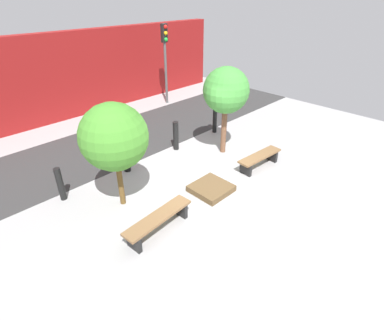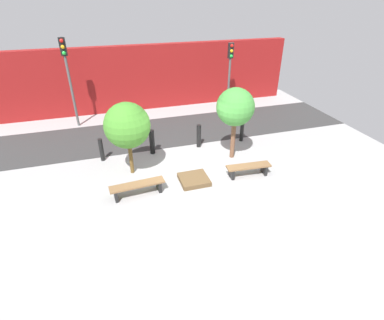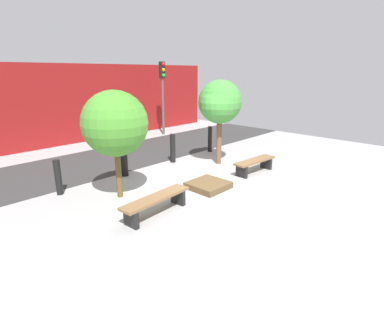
{
  "view_description": "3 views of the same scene",
  "coord_description": "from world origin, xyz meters",
  "px_view_note": "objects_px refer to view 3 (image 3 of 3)",
  "views": [
    {
      "loc": [
        -5.21,
        -4.5,
        4.9
      ],
      "look_at": [
        -0.46,
        0.24,
        1.07
      ],
      "focal_mm": 28.0,
      "sensor_mm": 36.0,
      "label": 1
    },
    {
      "loc": [
        -2.7,
        -8.6,
        6.06
      ],
      "look_at": [
        -0.06,
        0.0,
        0.88
      ],
      "focal_mm": 28.0,
      "sensor_mm": 36.0,
      "label": 2
    },
    {
      "loc": [
        -5.97,
        -5.13,
        3.14
      ],
      "look_at": [
        -0.58,
        0.03,
        0.93
      ],
      "focal_mm": 28.0,
      "sensor_mm": 36.0,
      "label": 3
    }
  ],
  "objects_px": {
    "bollard_left": "(124,160)",
    "traffic_light_mid_west": "(163,85)",
    "tree_behind_left_bench": "(115,124)",
    "bollard_center": "(173,148)",
    "planter_bed": "(208,185)",
    "tree_behind_right_bench": "(220,102)",
    "bench_left": "(156,202)",
    "bench_right": "(255,163)",
    "bollard_far_left": "(58,177)",
    "bollard_right": "(210,139)"
  },
  "relations": [
    {
      "from": "bollard_left",
      "to": "traffic_light_mid_west",
      "type": "relative_size",
      "value": 0.29
    },
    {
      "from": "tree_behind_left_bench",
      "to": "bollard_center",
      "type": "bearing_deg",
      "value": 22.68
    },
    {
      "from": "planter_bed",
      "to": "bollard_left",
      "type": "bearing_deg",
      "value": 111.74
    },
    {
      "from": "tree_behind_right_bench",
      "to": "bollard_left",
      "type": "bearing_deg",
      "value": 157.32
    },
    {
      "from": "bench_left",
      "to": "bollard_left",
      "type": "xyz_separation_m",
      "value": [
        1.02,
        2.76,
        0.21
      ]
    },
    {
      "from": "bench_left",
      "to": "tree_behind_left_bench",
      "type": "xyz_separation_m",
      "value": [
        0.0,
        1.48,
        1.59
      ]
    },
    {
      "from": "bench_right",
      "to": "bollard_center",
      "type": "bearing_deg",
      "value": 114.63
    },
    {
      "from": "planter_bed",
      "to": "bollard_far_left",
      "type": "bearing_deg",
      "value": 140.1
    },
    {
      "from": "bench_right",
      "to": "tree_behind_left_bench",
      "type": "relative_size",
      "value": 0.61
    },
    {
      "from": "bench_right",
      "to": "bench_left",
      "type": "bearing_deg",
      "value": -175.6
    },
    {
      "from": "tree_behind_left_bench",
      "to": "bollard_left",
      "type": "height_order",
      "value": "tree_behind_left_bench"
    },
    {
      "from": "bench_right",
      "to": "bollard_center",
      "type": "height_order",
      "value": "bollard_center"
    },
    {
      "from": "bench_right",
      "to": "bollard_far_left",
      "type": "bearing_deg",
      "value": 155.98
    },
    {
      "from": "bollard_left",
      "to": "planter_bed",
      "type": "bearing_deg",
      "value": -68.26
    },
    {
      "from": "bench_right",
      "to": "planter_bed",
      "type": "bearing_deg",
      "value": 178.8
    },
    {
      "from": "bench_right",
      "to": "tree_behind_right_bench",
      "type": "bearing_deg",
      "value": 94.4
    },
    {
      "from": "bench_left",
      "to": "bollard_far_left",
      "type": "xyz_separation_m",
      "value": [
        -1.03,
        2.76,
        0.16
      ]
    },
    {
      "from": "planter_bed",
      "to": "tree_behind_left_bench",
      "type": "height_order",
      "value": "tree_behind_left_bench"
    },
    {
      "from": "tree_behind_left_bench",
      "to": "traffic_light_mid_west",
      "type": "relative_size",
      "value": 0.76
    },
    {
      "from": "bench_right",
      "to": "traffic_light_mid_west",
      "type": "xyz_separation_m",
      "value": [
        2.04,
        6.76,
        2.18
      ]
    },
    {
      "from": "planter_bed",
      "to": "bench_right",
      "type": "bearing_deg",
      "value": -5.6
    },
    {
      "from": "bench_right",
      "to": "tree_behind_right_bench",
      "type": "distance_m",
      "value": 2.35
    },
    {
      "from": "traffic_light_mid_west",
      "to": "bollard_left",
      "type": "bearing_deg",
      "value": -141.9
    },
    {
      "from": "bollard_center",
      "to": "bollard_far_left",
      "type": "bearing_deg",
      "value": 180.0
    },
    {
      "from": "tree_behind_right_bench",
      "to": "bollard_center",
      "type": "relative_size",
      "value": 2.82
    },
    {
      "from": "tree_behind_left_bench",
      "to": "bollard_far_left",
      "type": "relative_size",
      "value": 2.88
    },
    {
      "from": "bench_right",
      "to": "bollard_left",
      "type": "height_order",
      "value": "bollard_left"
    },
    {
      "from": "bench_left",
      "to": "traffic_light_mid_west",
      "type": "xyz_separation_m",
      "value": [
        6.11,
        6.76,
        2.17
      ]
    },
    {
      "from": "tree_behind_right_bench",
      "to": "bollard_right",
      "type": "bearing_deg",
      "value": 51.27
    },
    {
      "from": "bollard_left",
      "to": "traffic_light_mid_west",
      "type": "distance_m",
      "value": 6.77
    },
    {
      "from": "planter_bed",
      "to": "bollard_right",
      "type": "bearing_deg",
      "value": 39.9
    },
    {
      "from": "tree_behind_left_bench",
      "to": "tree_behind_right_bench",
      "type": "xyz_separation_m",
      "value": [
        4.08,
        -0.0,
        0.23
      ]
    },
    {
      "from": "bollard_far_left",
      "to": "bollard_right",
      "type": "xyz_separation_m",
      "value": [
        6.13,
        0.0,
        0.05
      ]
    },
    {
      "from": "tree_behind_left_bench",
      "to": "bollard_right",
      "type": "bearing_deg",
      "value": 14.07
    },
    {
      "from": "tree_behind_right_bench",
      "to": "bollard_left",
      "type": "relative_size",
      "value": 2.76
    },
    {
      "from": "tree_behind_right_bench",
      "to": "traffic_light_mid_west",
      "type": "height_order",
      "value": "traffic_light_mid_west"
    },
    {
      "from": "planter_bed",
      "to": "tree_behind_right_bench",
      "type": "relative_size",
      "value": 0.35
    },
    {
      "from": "bench_left",
      "to": "bollard_right",
      "type": "bearing_deg",
      "value": 24.02
    },
    {
      "from": "planter_bed",
      "to": "traffic_light_mid_west",
      "type": "bearing_deg",
      "value": 58.14
    },
    {
      "from": "bollard_center",
      "to": "bench_right",
      "type": "bearing_deg",
      "value": -69.78
    },
    {
      "from": "tree_behind_left_bench",
      "to": "tree_behind_right_bench",
      "type": "distance_m",
      "value": 4.08
    },
    {
      "from": "bench_left",
      "to": "bollard_far_left",
      "type": "height_order",
      "value": "bollard_far_left"
    },
    {
      "from": "bollard_far_left",
      "to": "bollard_center",
      "type": "height_order",
      "value": "bollard_center"
    },
    {
      "from": "tree_behind_left_bench",
      "to": "bench_right",
      "type": "bearing_deg",
      "value": -19.99
    },
    {
      "from": "bollard_right",
      "to": "bench_right",
      "type": "bearing_deg",
      "value": -110.37
    },
    {
      "from": "bollard_far_left",
      "to": "bollard_left",
      "type": "height_order",
      "value": "bollard_left"
    },
    {
      "from": "bench_left",
      "to": "bollard_center",
      "type": "height_order",
      "value": "bollard_center"
    },
    {
      "from": "bench_left",
      "to": "planter_bed",
      "type": "relative_size",
      "value": 1.83
    },
    {
      "from": "tree_behind_right_bench",
      "to": "traffic_light_mid_west",
      "type": "relative_size",
      "value": 0.8
    },
    {
      "from": "bollard_center",
      "to": "traffic_light_mid_west",
      "type": "xyz_separation_m",
      "value": [
        3.05,
        4.0,
        1.98
      ]
    }
  ]
}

